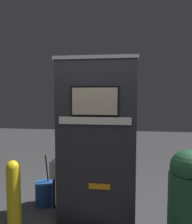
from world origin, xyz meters
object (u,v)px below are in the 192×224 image
safety_bollard (14,197)px  squeegee_bucket (45,193)px  gas_pump (97,139)px  trash_bin (188,193)px

safety_bollard → squeegee_bucket: 0.80m
gas_pump → squeegee_bucket: bearing=165.5°
trash_bin → safety_bollard: bearing=-172.8°
gas_pump → safety_bollard: size_ratio=2.33×
safety_bollard → trash_bin: 1.91m
gas_pump → trash_bin: size_ratio=2.05×
safety_bollard → trash_bin: size_ratio=0.88×
squeegee_bucket → safety_bollard: bearing=-95.4°
gas_pump → trash_bin: gas_pump is taller
safety_bollard → gas_pump: bearing=32.1°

